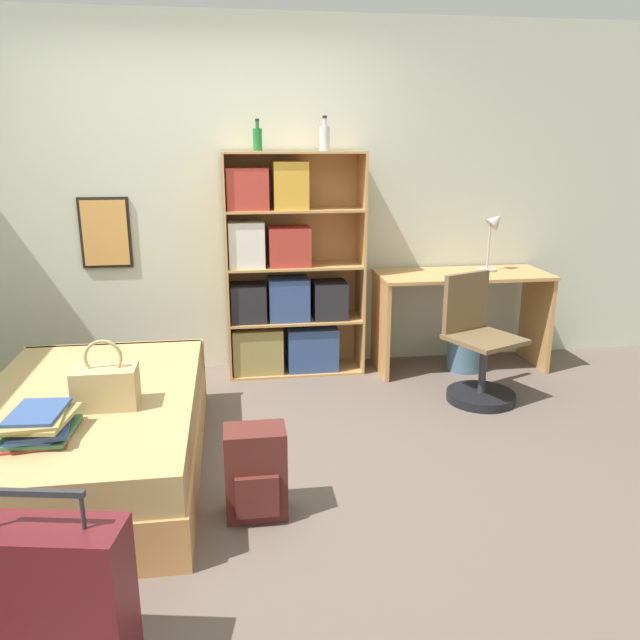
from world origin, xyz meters
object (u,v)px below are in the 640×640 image
Objects in this scene: bottle_brown at (325,137)px; desk_chair at (478,361)px; book_stack_on_bed at (37,424)px; waste_bin at (465,355)px; suitcase at (51,603)px; bottle_green at (258,139)px; desk_lamp at (494,230)px; bookcase at (283,279)px; desk at (461,301)px; bed at (90,434)px; backpack at (256,473)px; handbag at (106,386)px.

bottle_brown is 0.28× the size of desk_chair.
book_stack_on_bed is 1.30× the size of waste_bin.
bottle_green is at bearing 73.41° from suitcase.
desk_chair is (-0.34, -0.68, -0.80)m from desk_lamp.
desk_chair is at bearing -29.62° from bookcase.
desk_chair is at bearing -98.58° from desk.
bottle_green is at bearing 152.59° from desk_chair.
bookcase reaches higher than bed.
suitcase is 1.56× the size of backpack.
bottle_brown is (1.33, 1.57, 1.20)m from handbag.
desk reaches higher than waste_bin.
backpack reaches higher than waste_bin.
desk is at bearing 31.52° from handbag.
desk is 2.79× the size of desk_lamp.
bed is 2.54m from bottle_brown.
desk_lamp is at bearing 46.29° from suitcase.
desk is 0.42m from waste_bin.
bed reaches higher than waste_bin.
bed is at bearing -152.93° from desk.
bottle_green reaches higher than desk.
backpack is at bearing 50.57° from suitcase.
book_stack_on_bed is at bearing -147.54° from desk_lamp.
book_stack_on_bed is at bearing -120.12° from bottle_green.
backpack is at bearing -142.51° from desk_chair.
desk_chair reaches higher than suitcase.
desk_lamp is at bearing 25.88° from bed.
suitcase is (0.16, -1.38, 0.06)m from bed.
waste_bin is (0.04, -0.05, -0.42)m from desk.
bed is at bearing -154.26° from waste_bin.
bottle_green is (-0.16, 0.02, 1.00)m from bookcase.
bottle_green is 0.48m from bottle_brown.
bed is 4.14× the size of backpack.
handbag is 0.21× the size of bookcase.
desk is at bearing 48.58° from suitcase.
desk is at bearing -167.39° from desk_lamp.
bed is 2.66× the size of suitcase.
book_stack_on_bed is 0.22× the size of bookcase.
bottle_green is at bearing 172.97° from bookcase.
backpack is (-0.14, -1.94, -1.52)m from bottle_green.
backpack is (0.71, -0.37, -0.33)m from handbag.
suitcase is at bearing -132.47° from waste_bin.
bottle_brown reaches higher than bed.
book_stack_on_bed is at bearing 176.52° from backpack.
desk_lamp reaches higher than waste_bin.
bookcase reaches higher than book_stack_on_bed.
bottle_green is 1.90m from desk_lamp.
desk_lamp reaches higher than desk.
bookcase is (0.99, 2.76, 0.45)m from suitcase.
bookcase is 5.91× the size of waste_bin.
bookcase is at bearing 50.21° from bed.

